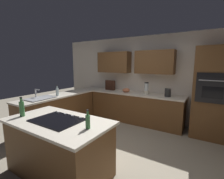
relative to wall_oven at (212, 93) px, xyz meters
The scene contains 18 objects.
ground_plane 2.75m from the wall_oven, 42.84° to the left, with size 14.00×14.00×0.00m, color #9E937F.
wall_back 1.97m from the wall_oven, ahead, with size 6.00×0.44×2.60m.
lower_cabinets_back 2.06m from the wall_oven, ahead, with size 2.80×0.60×0.86m, color brown.
countertop_back 1.96m from the wall_oven, ahead, with size 2.84×0.64×0.04m, color silver.
lower_cabinets_side 3.91m from the wall_oven, 17.62° to the left, with size 0.60×2.90×0.86m, color brown.
countertop_side 3.86m from the wall_oven, 17.62° to the left, with size 0.64×2.94×0.04m, color silver.
island_base 3.51m from the wall_oven, 53.87° to the left, with size 1.62×0.87×0.86m, color brown.
island_top 3.46m from the wall_oven, 53.87° to the left, with size 1.70×0.95×0.04m, color silver.
wall_oven is the anchor object (origin of this frame).
sink_unit 4.18m from the wall_oven, 28.28° to the left, with size 0.46×0.70×0.23m.
cooktop 3.45m from the wall_oven, 53.81° to the left, with size 0.76×0.56×0.03m.
blender 1.60m from the wall_oven, ahead, with size 0.15×0.15×0.35m.
mixing_bowl 2.25m from the wall_oven, ahead, with size 0.23×0.23×0.13m, color #CC724C.
spice_rack 2.90m from the wall_oven, ahead, with size 0.33×0.11×0.32m.
kettle 1.00m from the wall_oven, ahead, with size 0.16×0.16×0.22m, color #262628.
dish_soap_bottle 3.92m from the wall_oven, 22.50° to the left, with size 0.08×0.08×0.29m.
oil_bottle 4.01m from the wall_oven, 47.76° to the left, with size 0.08×0.08×0.33m.
second_bottle 3.12m from the wall_oven, 62.85° to the left, with size 0.07×0.07×0.26m.
Camera 1 is at (-1.80, 2.62, 1.78)m, focal length 25.37 mm.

